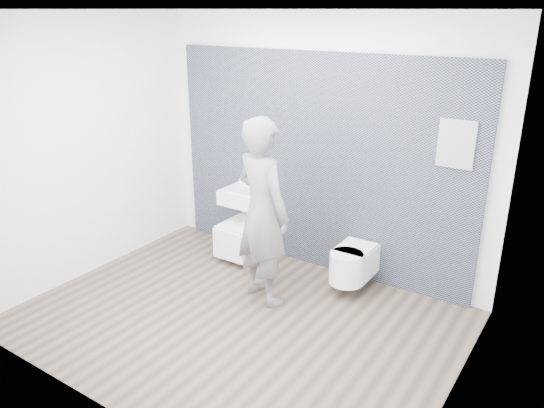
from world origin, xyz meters
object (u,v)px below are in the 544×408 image
Objects in this scene: visitor at (263,212)px; toilet_square at (243,235)px; washbasin at (247,197)px; toilet_rounded at (352,263)px.

toilet_square is at bearing -23.88° from visitor.
washbasin is 0.92× the size of toilet_rounded.
washbasin is 0.30× the size of visitor.
toilet_square is 1.42m from toilet_rounded.
toilet_rounded is at bearing -3.94° from washbasin.
toilet_square is at bearing -90.00° from washbasin.
toilet_rounded is (1.42, -0.01, 0.03)m from toilet_square.
washbasin reaches higher than toilet_rounded.
toilet_square is 0.44× the size of visitor.
washbasin is at bearing 90.00° from toilet_square.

